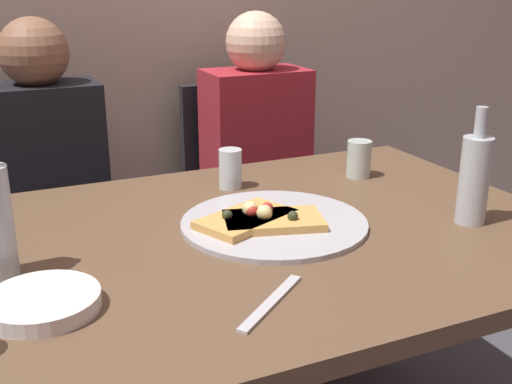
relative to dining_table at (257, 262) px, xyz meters
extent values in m
cube|color=brown|center=(0.00, 0.00, 0.06)|extent=(1.43, 1.00, 0.04)
cylinder|color=brown|center=(0.65, 0.44, -0.31)|extent=(0.06, 0.06, 0.70)
cylinder|color=#ADADB2|center=(0.05, 0.01, 0.08)|extent=(0.43, 0.43, 0.01)
cube|color=tan|center=(-0.01, 0.03, 0.10)|extent=(0.25, 0.21, 0.02)
sphere|color=#EAD184|center=(0.00, 0.04, 0.12)|extent=(0.04, 0.04, 0.04)
sphere|color=#2D381E|center=(-0.06, 0.03, 0.11)|extent=(0.02, 0.02, 0.02)
sphere|color=#B22D23|center=(0.04, 0.03, 0.11)|extent=(0.03, 0.03, 0.03)
cube|color=tan|center=(0.04, -0.01, 0.10)|extent=(0.25, 0.19, 0.02)
sphere|color=#EAD184|center=(0.02, 0.00, 0.12)|extent=(0.04, 0.04, 0.04)
sphere|color=#2D381E|center=(0.07, -0.04, 0.11)|extent=(0.02, 0.02, 0.02)
sphere|color=#B22D23|center=(0.00, 0.03, 0.11)|extent=(0.03, 0.03, 0.03)
cylinder|color=#B2BCC1|center=(0.47, -0.16, 0.18)|extent=(0.07, 0.07, 0.20)
cylinder|color=#B2BCC1|center=(0.47, -0.16, 0.31)|extent=(0.03, 0.03, 0.07)
cylinder|color=#B7C6BC|center=(0.43, 0.25, 0.13)|extent=(0.07, 0.07, 0.10)
cylinder|color=silver|center=(0.06, 0.31, 0.13)|extent=(0.06, 0.06, 0.11)
cylinder|color=white|center=(-0.48, -0.17, 0.09)|extent=(0.20, 0.20, 0.03)
cube|color=#B7B7BC|center=(-0.12, -0.31, 0.08)|extent=(0.18, 0.15, 0.01)
cube|color=black|center=(-0.35, 0.82, -0.22)|extent=(0.44, 0.44, 0.05)
cube|color=black|center=(-0.35, 1.02, 0.01)|extent=(0.44, 0.04, 0.45)
cylinder|color=black|center=(-0.16, 0.63, -0.45)|extent=(0.04, 0.04, 0.42)
cylinder|color=black|center=(-0.54, 0.63, -0.45)|extent=(0.04, 0.04, 0.42)
cylinder|color=black|center=(-0.16, 1.01, -0.45)|extent=(0.04, 0.04, 0.42)
cube|color=black|center=(0.38, 0.82, -0.22)|extent=(0.44, 0.44, 0.05)
cube|color=black|center=(0.38, 1.02, 0.01)|extent=(0.44, 0.04, 0.45)
cylinder|color=black|center=(0.57, 0.63, -0.45)|extent=(0.04, 0.04, 0.42)
cylinder|color=black|center=(0.19, 0.63, -0.45)|extent=(0.04, 0.04, 0.42)
cylinder|color=black|center=(0.57, 1.01, -0.45)|extent=(0.04, 0.04, 0.42)
cylinder|color=black|center=(0.19, 1.01, -0.45)|extent=(0.04, 0.04, 0.42)
cube|color=black|center=(-0.35, 0.84, 0.04)|extent=(0.36, 0.22, 0.52)
sphere|color=brown|center=(-0.35, 0.84, 0.40)|extent=(0.21, 0.21, 0.21)
cylinder|color=black|center=(-0.27, 0.64, -0.22)|extent=(0.12, 0.40, 0.12)
cylinder|color=black|center=(-0.43, 0.64, -0.22)|extent=(0.12, 0.40, 0.12)
cylinder|color=black|center=(-0.27, 0.44, -0.44)|extent=(0.11, 0.11, 0.45)
cylinder|color=black|center=(-0.43, 0.44, -0.44)|extent=(0.11, 0.11, 0.45)
cube|color=maroon|center=(0.38, 0.84, 0.04)|extent=(0.36, 0.22, 0.52)
sphere|color=beige|center=(0.38, 0.84, 0.40)|extent=(0.21, 0.21, 0.21)
cylinder|color=#3F0E12|center=(0.46, 0.64, -0.22)|extent=(0.12, 0.40, 0.12)
cylinder|color=#3F0E12|center=(0.30, 0.64, -0.22)|extent=(0.12, 0.40, 0.12)
cylinder|color=#3F0E12|center=(0.46, 0.44, -0.44)|extent=(0.11, 0.11, 0.45)
cylinder|color=#3F0E12|center=(0.30, 0.44, -0.44)|extent=(0.11, 0.11, 0.45)
camera|label=1|loc=(-0.55, -1.20, 0.62)|focal=44.75mm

